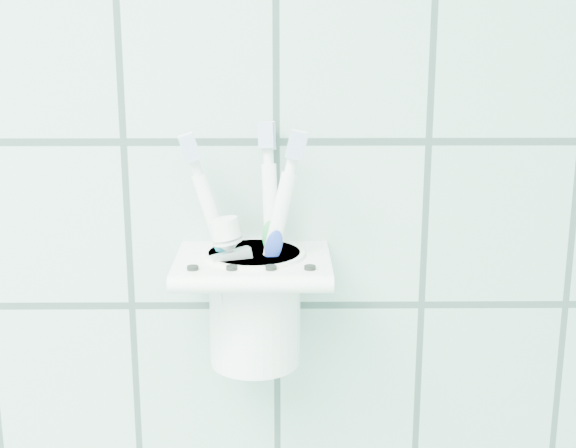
# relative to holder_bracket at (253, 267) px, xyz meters

# --- Properties ---
(holder_bracket) EXTENTS (0.13, 0.11, 0.04)m
(holder_bracket) POSITION_rel_holder_bracket_xyz_m (0.00, 0.00, 0.00)
(holder_bracket) COLOR white
(holder_bracket) RESTS_ON wall_back
(cup) EXTENTS (0.09, 0.09, 0.10)m
(cup) POSITION_rel_holder_bracket_xyz_m (0.00, 0.00, -0.04)
(cup) COLOR white
(cup) RESTS_ON holder_bracket
(toothbrush_pink) EXTENTS (0.06, 0.02, 0.20)m
(toothbrush_pink) POSITION_rel_holder_bracket_xyz_m (0.00, 0.01, 0.02)
(toothbrush_pink) COLOR white
(toothbrush_pink) RESTS_ON cup
(toothbrush_blue) EXTENTS (0.02, 0.05, 0.21)m
(toothbrush_blue) POSITION_rel_holder_bracket_xyz_m (0.02, -0.00, 0.02)
(toothbrush_blue) COLOR white
(toothbrush_blue) RESTS_ON cup
(toothbrush_orange) EXTENTS (0.05, 0.02, 0.21)m
(toothbrush_orange) POSITION_rel_holder_bracket_xyz_m (-0.01, -0.01, 0.02)
(toothbrush_orange) COLOR white
(toothbrush_orange) RESTS_ON cup
(toothpaste_tube) EXTENTS (0.05, 0.04, 0.14)m
(toothpaste_tube) POSITION_rel_holder_bracket_xyz_m (0.00, -0.02, -0.01)
(toothpaste_tube) COLOR silver
(toothpaste_tube) RESTS_ON cup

